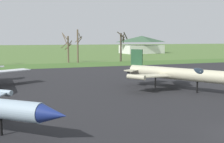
% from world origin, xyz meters
% --- Properties ---
extents(asphalt_apron, '(80.86, 58.73, 0.05)m').
position_xyz_m(asphalt_apron, '(0.00, 17.62, 0.03)').
color(asphalt_apron, black).
rests_on(asphalt_apron, ground).
extents(grass_verge_strip, '(140.86, 12.00, 0.06)m').
position_xyz_m(grass_verge_strip, '(0.00, 52.99, 0.03)').
color(grass_verge_strip, '#3D6028').
rests_on(grass_verge_strip, ground).
extents(jet_fighter_rear_center, '(11.33, 13.90, 5.00)m').
position_xyz_m(jet_fighter_rear_center, '(4.66, 15.52, 2.16)').
color(jet_fighter_rear_center, '#B7B293').
rests_on(jet_fighter_rear_center, ground).
extents(bare_tree_left_of_center, '(3.14, 3.63, 8.15)m').
position_xyz_m(bare_tree_left_of_center, '(-0.57, 61.06, 4.16)').
color(bare_tree_left_of_center, brown).
rests_on(bare_tree_left_of_center, ground).
extents(bare_tree_center, '(1.89, 2.31, 8.95)m').
position_xyz_m(bare_tree_center, '(1.93, 59.50, 4.73)').
color(bare_tree_center, brown).
rests_on(bare_tree_center, ground).
extents(bare_tree_right_of_center, '(3.64, 2.81, 8.50)m').
position_xyz_m(bare_tree_right_of_center, '(14.53, 59.41, 4.86)').
color(bare_tree_right_of_center, '#42382D').
rests_on(bare_tree_right_of_center, ground).
extents(visitor_building, '(19.59, 12.93, 7.84)m').
position_xyz_m(visitor_building, '(39.91, 99.24, 3.94)').
color(visitor_building, silver).
rests_on(visitor_building, ground).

